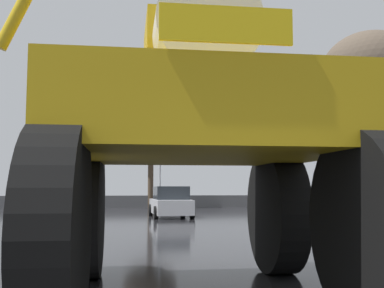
% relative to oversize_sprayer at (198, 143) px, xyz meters
% --- Properties ---
extents(ground_plane, '(120.00, 120.00, 0.00)m').
position_rel_oversize_sprayer_xyz_m(ground_plane, '(-0.38, 12.56, -2.02)').
color(ground_plane, black).
extents(oversize_sprayer, '(4.37, 5.33, 4.92)m').
position_rel_oversize_sprayer_xyz_m(oversize_sprayer, '(0.00, 0.00, 0.00)').
color(oversize_sprayer, black).
rests_on(oversize_sprayer, ground).
extents(sedan_ahead, '(1.88, 4.10, 1.52)m').
position_rel_oversize_sprayer_xyz_m(sedan_ahead, '(1.97, 17.05, -1.31)').
color(sedan_ahead, silver).
rests_on(sedan_ahead, ground).
extents(traffic_signal_near_right, '(0.24, 0.54, 3.32)m').
position_rel_oversize_sprayer_xyz_m(traffic_signal_near_right, '(4.19, 4.67, 0.40)').
color(traffic_signal_near_right, '#A8AAAF').
rests_on(traffic_signal_near_right, ground).
extents(traffic_signal_far_left, '(0.24, 0.55, 3.80)m').
position_rel_oversize_sprayer_xyz_m(traffic_signal_far_left, '(1.84, 20.77, 0.75)').
color(traffic_signal_far_left, '#A8AAAF').
rests_on(traffic_signal_far_left, ground).
extents(bare_tree_right, '(4.35, 4.35, 8.36)m').
position_rel_oversize_sprayer_xyz_m(bare_tree_right, '(10.28, 12.50, 4.46)').
color(bare_tree_right, '#473828').
rests_on(bare_tree_right, ground).
extents(bare_tree_far_center, '(4.02, 4.02, 7.58)m').
position_rel_oversize_sprayer_xyz_m(bare_tree_far_center, '(2.10, 29.00, 3.80)').
color(bare_tree_far_center, '#473828').
rests_on(bare_tree_far_center, ground).
extents(roadside_barrier, '(28.56, 0.24, 0.90)m').
position_rel_oversize_sprayer_xyz_m(roadside_barrier, '(-0.38, 29.04, -1.57)').
color(roadside_barrier, '#59595B').
rests_on(roadside_barrier, ground).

